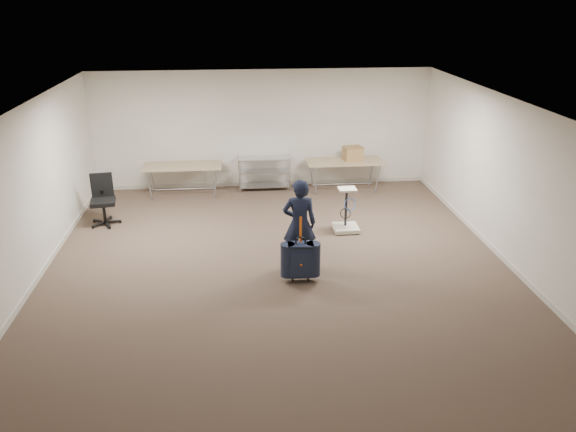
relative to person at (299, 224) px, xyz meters
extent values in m
plane|color=#4C382E|center=(-0.37, -0.04, -0.79)|extent=(9.00, 9.00, 0.00)
plane|color=beige|center=(-0.37, 4.46, 0.61)|extent=(8.00, 0.00, 8.00)
plane|color=beige|center=(-0.37, -4.54, 0.61)|extent=(8.00, 0.00, 8.00)
plane|color=beige|center=(-4.37, -0.04, 0.61)|extent=(0.00, 9.00, 9.00)
plane|color=beige|center=(3.63, -0.04, 0.61)|extent=(0.00, 9.00, 9.00)
plane|color=silver|center=(-0.37, -0.04, 2.01)|extent=(8.00, 8.00, 0.00)
cube|color=beige|center=(-0.37, 4.45, -0.74)|extent=(8.00, 0.02, 0.10)
cube|color=beige|center=(-4.36, -0.04, -0.74)|extent=(0.02, 9.00, 0.10)
cube|color=beige|center=(3.62, -0.04, -0.74)|extent=(0.02, 9.00, 0.10)
cube|color=#92795A|center=(-2.27, 3.91, -0.08)|extent=(1.80, 0.75, 0.03)
cylinder|color=#93959B|center=(-2.27, 3.91, -0.64)|extent=(1.50, 0.02, 0.02)
cylinder|color=#93959B|center=(-3.02, 3.61, -0.44)|extent=(0.13, 0.04, 0.69)
cylinder|color=#93959B|center=(-1.52, 3.61, -0.44)|extent=(0.13, 0.04, 0.69)
cylinder|color=#93959B|center=(-3.02, 4.21, -0.44)|extent=(0.13, 0.04, 0.69)
cylinder|color=#93959B|center=(-1.52, 4.21, -0.44)|extent=(0.13, 0.04, 0.69)
cube|color=#92795A|center=(1.53, 3.91, -0.08)|extent=(1.80, 0.75, 0.03)
cylinder|color=#93959B|center=(1.53, 3.91, -0.64)|extent=(1.50, 0.02, 0.02)
cylinder|color=#93959B|center=(0.78, 3.61, -0.44)|extent=(0.13, 0.04, 0.69)
cylinder|color=#93959B|center=(2.28, 3.61, -0.44)|extent=(0.13, 0.04, 0.69)
cylinder|color=#93959B|center=(0.78, 4.21, -0.44)|extent=(0.13, 0.04, 0.69)
cylinder|color=#93959B|center=(2.28, 4.21, -0.44)|extent=(0.13, 0.04, 0.69)
cylinder|color=silver|center=(-0.97, 3.93, -0.39)|extent=(0.02, 0.02, 0.80)
cylinder|color=silver|center=(0.23, 3.93, -0.39)|extent=(0.02, 0.02, 0.80)
cylinder|color=silver|center=(-0.97, 4.38, -0.39)|extent=(0.02, 0.02, 0.80)
cylinder|color=silver|center=(0.23, 4.38, -0.39)|extent=(0.02, 0.02, 0.80)
cube|color=silver|center=(-0.37, 4.16, -0.69)|extent=(1.20, 0.45, 0.02)
cube|color=silver|center=(-0.37, 4.16, -0.34)|extent=(1.20, 0.45, 0.02)
cube|color=silver|center=(-0.37, 4.16, -0.01)|extent=(1.20, 0.45, 0.01)
imported|color=black|center=(0.00, 0.00, 0.00)|extent=(0.59, 0.39, 1.58)
cube|color=black|center=(-0.05, -0.57, -0.40)|extent=(0.42, 0.25, 0.57)
cube|color=black|center=(-0.05, -0.55, -0.70)|extent=(0.38, 0.18, 0.03)
cylinder|color=black|center=(-0.18, -0.56, -0.75)|extent=(0.03, 0.08, 0.08)
cylinder|color=black|center=(0.08, -0.57, -0.75)|extent=(0.03, 0.08, 0.08)
torus|color=black|center=(-0.05, -0.57, -0.08)|extent=(0.18, 0.03, 0.18)
cube|color=orange|center=(-0.05, -0.55, 0.13)|extent=(0.04, 0.01, 0.44)
cylinder|color=black|center=(-3.75, 2.25, -0.74)|extent=(0.63, 0.63, 0.09)
cylinder|color=black|center=(-3.75, 2.25, -0.53)|extent=(0.06, 0.06, 0.42)
cube|color=black|center=(-3.75, 2.25, -0.30)|extent=(0.54, 0.54, 0.08)
cube|color=black|center=(-3.78, 2.47, -0.01)|extent=(0.44, 0.12, 0.50)
cube|color=#EEEBCC|center=(1.11, 1.44, -0.73)|extent=(0.49, 0.49, 0.08)
cylinder|color=black|center=(0.91, 1.25, -0.77)|extent=(0.06, 0.06, 0.04)
cylinder|color=black|center=(1.11, 1.49, -0.30)|extent=(0.05, 0.05, 0.78)
cube|color=#EEEBCC|center=(1.11, 1.44, 0.09)|extent=(0.35, 0.30, 0.04)
torus|color=blue|center=(1.15, 1.36, -0.21)|extent=(0.25, 0.10, 0.24)
cube|color=olive|center=(1.73, 3.94, 0.10)|extent=(0.49, 0.40, 0.33)
camera|label=1|loc=(-1.04, -8.72, 3.65)|focal=35.00mm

